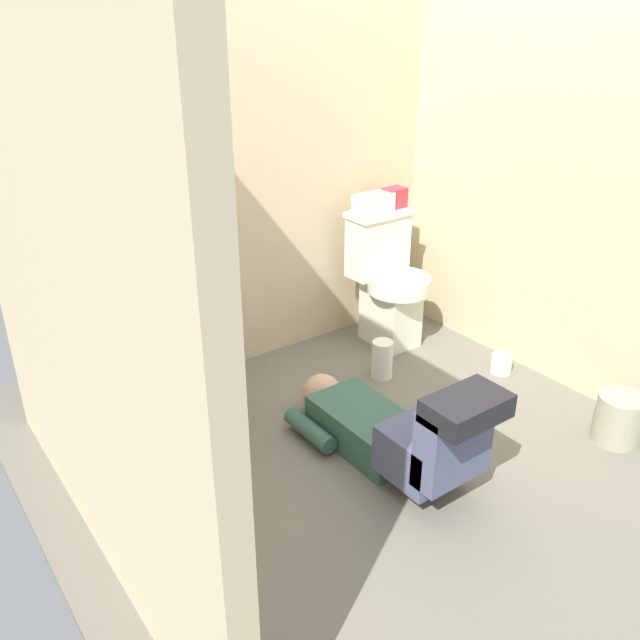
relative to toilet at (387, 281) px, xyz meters
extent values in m
cube|color=#6B675B|center=(-0.72, -0.70, -0.39)|extent=(2.75, 2.92, 0.04)
cube|color=beige|center=(-0.72, 0.30, 0.83)|extent=(2.41, 0.08, 2.40)
cube|color=beige|center=(-1.88, -0.70, 0.83)|extent=(0.08, 1.92, 2.40)
cube|color=beige|center=(0.45, -0.70, 0.83)|extent=(0.08, 1.92, 2.40)
cube|color=silver|center=(0.00, -0.04, -0.18)|extent=(0.22, 0.30, 0.38)
cylinder|color=silver|center=(0.00, -0.10, 0.01)|extent=(0.35, 0.35, 0.08)
cube|color=silver|center=(0.00, 0.09, 0.18)|extent=(0.34, 0.17, 0.34)
cube|color=silver|center=(0.00, 0.09, 0.37)|extent=(0.36, 0.19, 0.03)
cube|color=silver|center=(-1.41, -0.07, 0.02)|extent=(0.56, 0.48, 0.78)
cube|color=silver|center=(-1.41, -0.07, 0.43)|extent=(0.60, 0.52, 0.04)
cylinder|color=silver|center=(-1.41, -0.09, 0.43)|extent=(0.28, 0.28, 0.05)
cube|color=silver|center=(-1.26, -0.33, 0.00)|extent=(0.26, 0.03, 0.66)
cylinder|color=silver|center=(-1.41, 0.07, 0.50)|extent=(0.02, 0.02, 0.10)
cube|color=#33594C|center=(-0.74, -0.72, -0.28)|extent=(0.29, 0.52, 0.17)
sphere|color=tan|center=(-0.74, -0.39, -0.27)|extent=(0.19, 0.19, 0.19)
cube|color=#4E5577|center=(-0.74, -1.08, -0.19)|extent=(0.31, 0.28, 0.20)
cube|color=#4E5577|center=(-0.74, -1.22, -0.07)|extent=(0.31, 0.12, 0.32)
cube|color=black|center=(-0.74, -1.27, 0.11)|extent=(0.31, 0.19, 0.09)
cylinder|color=#33594C|center=(-0.93, -0.56, -0.31)|extent=(0.08, 0.30, 0.08)
cube|color=silver|center=(-0.05, 0.09, 0.43)|extent=(0.22, 0.11, 0.10)
cube|color=#B22D3F|center=(0.10, 0.09, 0.44)|extent=(0.12, 0.09, 0.11)
cylinder|color=#389454|center=(-1.60, 0.05, 0.52)|extent=(0.06, 0.06, 0.13)
cylinder|color=black|center=(-1.60, 0.05, 0.60)|extent=(0.02, 0.02, 0.04)
cylinder|color=#4060B1|center=(-1.52, 0.08, 0.52)|extent=(0.04, 0.04, 0.13)
cylinder|color=#4FA252|center=(-1.45, 0.02, 0.51)|extent=(0.04, 0.04, 0.11)
cylinder|color=silver|center=(-1.38, -0.02, 0.52)|extent=(0.06, 0.06, 0.13)
cylinder|color=pink|center=(-1.32, 0.08, 0.51)|extent=(0.05, 0.05, 0.11)
cylinder|color=white|center=(-1.25, 0.05, 0.53)|extent=(0.06, 0.06, 0.15)
cylinder|color=#A09C85|center=(0.19, -1.36, -0.26)|extent=(0.21, 0.21, 0.22)
cylinder|color=white|center=(-0.30, -0.32, -0.26)|extent=(0.11, 0.11, 0.21)
cylinder|color=white|center=(0.25, -0.65, -0.32)|extent=(0.11, 0.11, 0.10)
camera|label=1|loc=(-2.34, -2.58, 1.42)|focal=37.47mm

